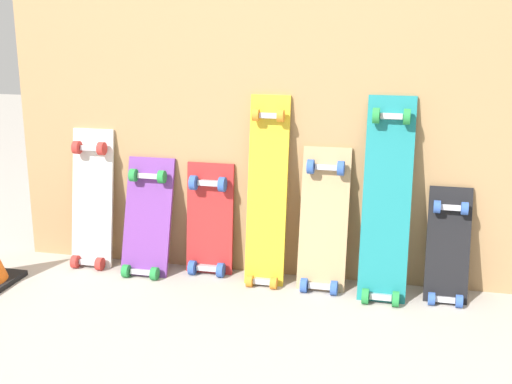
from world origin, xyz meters
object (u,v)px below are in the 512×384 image
Objects in this scene: skateboard_purple at (147,224)px; skateboard_yellow at (267,199)px; skateboard_natural at (323,227)px; skateboard_white at (92,205)px; skateboard_black at (448,253)px; skateboard_red at (209,225)px; skateboard_teal at (386,207)px.

skateboard_yellow reaches higher than skateboard_purple.
skateboard_white is at bearing 179.02° from skateboard_natural.
skateboard_white reaches higher than skateboard_natural.
skateboard_white is 1.12m from skateboard_natural.
skateboard_yellow is 0.81m from skateboard_black.
skateboard_red is 0.64× the size of skateboard_yellow.
skateboard_yellow is at bearing 178.45° from skateboard_natural.
skateboard_white is 1.65m from skateboard_black.
skateboard_red is at bearing 175.28° from skateboard_natural.
skateboard_yellow is 0.99× the size of skateboard_teal.
skateboard_purple is at bearing -179.06° from skateboard_natural.
skateboard_white reaches higher than skateboard_black.
skateboard_teal reaches higher than skateboard_yellow.
skateboard_yellow is (0.28, -0.04, 0.16)m from skateboard_red.
skateboard_yellow is at bearing 176.14° from skateboard_teal.
skateboard_natural is 0.75× the size of skateboard_teal.
skateboard_purple is 0.83m from skateboard_natural.
skateboard_teal is (1.38, -0.05, 0.10)m from skateboard_white.
skateboard_natural is (1.12, -0.02, -0.02)m from skateboard_white.
skateboard_purple is 1.04× the size of skateboard_red.
skateboard_yellow reaches higher than skateboard_red.
skateboard_yellow reaches higher than skateboard_black.
skateboard_teal is 0.33m from skateboard_black.
skateboard_natural reaches higher than skateboard_black.
skateboard_natural is at bearing -1.55° from skateboard_yellow.
skateboard_red is 0.54m from skateboard_natural.
skateboard_black is at bearing -0.85° from skateboard_natural.
skateboard_black is (0.53, -0.01, -0.08)m from skateboard_natural.
skateboard_natural reaches higher than skateboard_red.
skateboard_yellow is at bearing -7.58° from skateboard_red.
skateboard_purple reaches higher than skateboard_black.
skateboard_white is 0.79× the size of skateboard_yellow.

